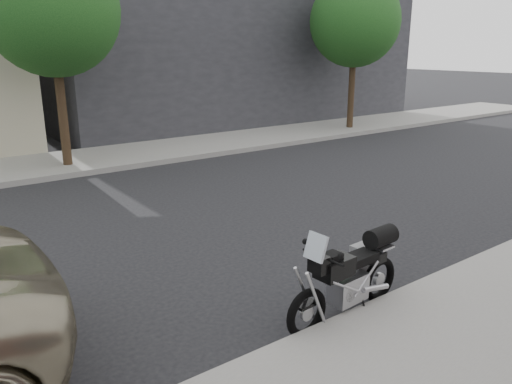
{
  "coord_description": "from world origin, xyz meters",
  "views": [
    {
      "loc": [
        5.76,
        7.67,
        3.22
      ],
      "look_at": [
        1.03,
        1.29,
        0.9
      ],
      "focal_mm": 35.0,
      "sensor_mm": 36.0,
      "label": 1
    }
  ],
  "objects": [
    {
      "name": "ground",
      "position": [
        0.0,
        0.0,
        0.0
      ],
      "size": [
        120.0,
        120.0,
        0.0
      ],
      "primitive_type": "plane",
      "color": "black",
      "rests_on": "ground"
    },
    {
      "name": "street_tree_left",
      "position": [
        -9.0,
        -6.0,
        4.14
      ],
      "size": [
        3.4,
        3.4,
        5.7
      ],
      "color": "#372819",
      "rests_on": "far_sidewalk"
    },
    {
      "name": "far_building_dark",
      "position": [
        -7.0,
        -13.5,
        3.5
      ],
      "size": [
        16.0,
        11.0,
        7.0
      ],
      "color": "#2A2A2F",
      "rests_on": "ground"
    },
    {
      "name": "far_sidewalk",
      "position": [
        0.0,
        -6.5,
        0.07
      ],
      "size": [
        44.0,
        3.0,
        0.15
      ],
      "primitive_type": "cube",
      "color": "gray",
      "rests_on": "ground"
    },
    {
      "name": "motorcycle",
      "position": [
        1.47,
        3.87,
        0.53
      ],
      "size": [
        1.95,
        0.71,
        1.23
      ],
      "rotation": [
        0.0,
        0.0,
        0.06
      ],
      "color": "black",
      "rests_on": "ground"
    },
    {
      "name": "street_tree_mid",
      "position": [
        2.0,
        -6.0,
        4.14
      ],
      "size": [
        3.4,
        3.4,
        5.7
      ],
      "color": "#372819",
      "rests_on": "far_sidewalk"
    }
  ]
}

